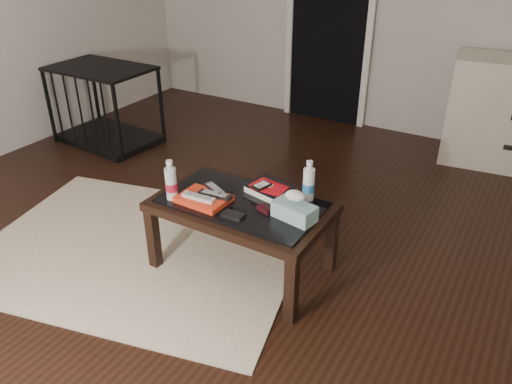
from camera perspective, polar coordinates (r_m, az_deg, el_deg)
ground at (r=3.32m, az=-3.36°, el=-5.58°), size 5.00×5.00×0.00m
doorway at (r=5.18m, az=8.46°, el=19.04°), size 0.90×0.08×2.07m
coffee_table at (r=2.86m, az=-1.64°, el=-2.19°), size 1.00×0.60×0.46m
rug at (r=3.31m, az=-13.10°, el=-6.31°), size 2.29×1.91×0.01m
pet_crate at (r=4.93m, az=-16.63°, el=8.10°), size 0.95×0.68×0.71m
magazines at (r=2.84m, az=-6.00°, el=-0.77°), size 0.29×0.22×0.03m
remote_silver at (r=2.80m, az=-6.58°, el=-0.58°), size 0.20×0.06×0.02m
remote_black_front at (r=2.82m, az=-4.70°, el=-0.29°), size 0.20×0.07×0.02m
remote_black_back at (r=2.87m, az=-4.65°, el=0.31°), size 0.20×0.13×0.02m
textbook at (r=2.90m, az=1.61°, el=0.31°), size 0.29×0.25×0.05m
dvd_mailers at (r=2.89m, az=1.41°, el=0.71°), size 0.21×0.16×0.01m
ipod at (r=2.87m, az=0.65°, el=0.75°), size 0.09×0.12×0.02m
flip_phone at (r=2.73m, az=1.02°, el=-1.99°), size 0.10×0.07×0.02m
wallet at (r=2.68m, az=-2.63°, el=-2.69°), size 0.12×0.07×0.02m
water_bottle_left at (r=2.84m, az=-9.71°, el=1.39°), size 0.07×0.07×0.24m
water_bottle_right at (r=2.81m, az=6.05°, el=1.33°), size 0.08×0.08×0.24m
tissue_box at (r=2.65m, az=4.42°, el=-2.23°), size 0.25×0.16×0.09m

